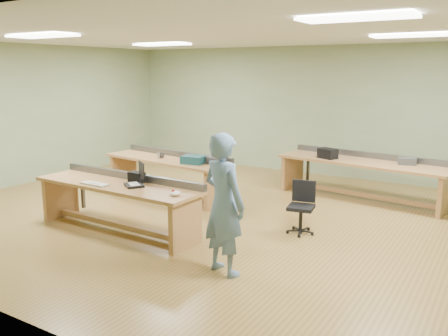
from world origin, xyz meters
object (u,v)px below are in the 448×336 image
at_px(workbench_front, 118,196).
at_px(workbench_back, 363,170).
at_px(laptop_base, 134,185).
at_px(parts_bin_teal, 193,160).
at_px(workbench_mid, 168,168).
at_px(mug, 162,155).
at_px(camera_bag, 137,177).
at_px(person, 224,204).
at_px(drinks_can, 158,156).
at_px(task_chair, 301,214).
at_px(parts_bin_grey, 215,160).

distance_m(workbench_front, workbench_back, 4.65).
bearing_deg(laptop_base, parts_bin_teal, 133.29).
height_order(workbench_mid, mug, workbench_mid).
bearing_deg(camera_bag, mug, 118.66).
height_order(person, drinks_can, person).
height_order(workbench_mid, person, person).
bearing_deg(workbench_front, drinks_can, 114.07).
bearing_deg(workbench_mid, mug, -170.12).
height_order(person, task_chair, person).
bearing_deg(workbench_back, person, -88.70).
height_order(workbench_mid, task_chair, workbench_mid).
bearing_deg(parts_bin_grey, workbench_back, 36.54).
distance_m(workbench_mid, parts_bin_grey, 1.08).
distance_m(laptop_base, drinks_can, 2.28).
xyz_separation_m(mug, drinks_can, (-0.01, -0.09, 0.01)).
distance_m(workbench_front, laptop_base, 0.40).
relative_size(workbench_mid, parts_bin_teal, 7.05).
bearing_deg(drinks_can, laptop_base, -59.80).
distance_m(person, drinks_can, 3.86).
relative_size(workbench_mid, workbench_back, 0.86).
bearing_deg(mug, laptop_base, -61.13).
xyz_separation_m(task_chair, drinks_can, (-3.24, 0.58, 0.51)).
xyz_separation_m(workbench_front, drinks_can, (-0.80, 1.95, 0.25)).
bearing_deg(person, workbench_front, 4.39).
height_order(camera_bag, drinks_can, camera_bag).
height_order(person, parts_bin_grey, person).
xyz_separation_m(parts_bin_grey, mug, (-1.19, -0.08, -0.02)).
xyz_separation_m(laptop_base, parts_bin_grey, (0.06, 2.13, 0.05)).
relative_size(laptop_base, mug, 2.67).
height_order(laptop_base, mug, mug).
distance_m(workbench_back, person, 4.33).
relative_size(workbench_back, mug, 29.33).
relative_size(workbench_front, mug, 25.29).
height_order(workbench_back, parts_bin_teal, parts_bin_teal).
relative_size(workbench_back, laptop_base, 10.98).
relative_size(person, drinks_can, 16.25).
bearing_deg(parts_bin_teal, drinks_can, 176.13).
bearing_deg(laptop_base, parts_bin_grey, 123.78).
xyz_separation_m(workbench_front, mug, (-0.79, 2.04, 0.24)).
bearing_deg(laptop_base, mug, 154.15).
bearing_deg(drinks_can, task_chair, -10.19).
relative_size(workbench_front, parts_bin_grey, 6.18).
height_order(mug, drinks_can, drinks_can).
height_order(parts_bin_teal, mug, parts_bin_teal).
bearing_deg(person, task_chair, -80.54).
bearing_deg(workbench_mid, camera_bag, -57.84).
bearing_deg(mug, workbench_front, -68.80).
xyz_separation_m(workbench_back, drinks_can, (-3.48, -1.85, 0.24)).
relative_size(task_chair, drinks_can, 7.41).
xyz_separation_m(workbench_front, person, (2.19, -0.49, 0.31)).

